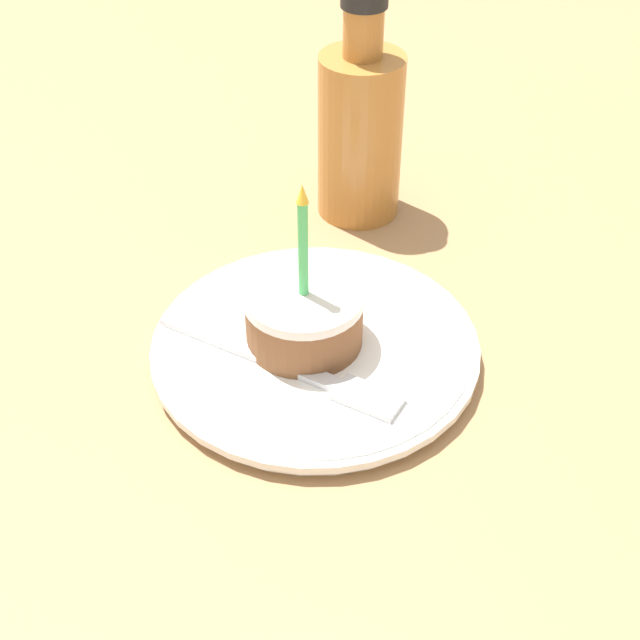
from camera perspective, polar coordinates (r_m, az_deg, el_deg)
The scene contains 5 objects.
ground_plane at distance 0.66m, azimuth -0.30°, elevation -3.66°, with size 2.40×2.40×0.04m.
plate at distance 0.64m, azimuth 0.00°, elevation -1.95°, with size 0.23×0.23×0.02m.
cake_slice at distance 0.62m, azimuth -0.99°, elevation 0.54°, with size 0.08×0.08×0.13m.
fork at distance 0.61m, azimuth -1.78°, elevation -3.10°, with size 0.10×0.18×0.00m.
bottle at distance 0.76m, azimuth 2.59°, elevation 12.09°, with size 0.07×0.07×0.19m.
Camera 1 is at (-0.47, -0.04, 0.43)m, focal length 50.00 mm.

